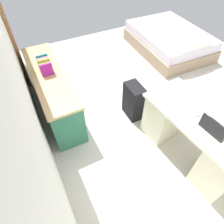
{
  "coord_description": "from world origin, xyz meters",
  "views": [
    {
      "loc": [
        -2.11,
        1.91,
        2.53
      ],
      "look_at": [
        -0.54,
        1.11,
        0.6
      ],
      "focal_mm": 31.61,
      "sensor_mm": 36.0,
      "label": 1
    }
  ],
  "objects_px": {
    "desk": "(193,136)",
    "suitcase_black": "(134,101)",
    "figurine_small": "(40,57)",
    "credenza": "(53,93)",
    "computer_mouse": "(197,114)",
    "bed": "(169,41)",
    "laptop": "(214,128)"
  },
  "relations": [
    {
      "from": "credenza",
      "to": "computer_mouse",
      "type": "relative_size",
      "value": 18.0
    },
    {
      "from": "desk",
      "to": "suitcase_black",
      "type": "distance_m",
      "value": 1.05
    },
    {
      "from": "desk",
      "to": "suitcase_black",
      "type": "relative_size",
      "value": 2.45
    },
    {
      "from": "bed",
      "to": "suitcase_black",
      "type": "height_order",
      "value": "suitcase_black"
    },
    {
      "from": "credenza",
      "to": "bed",
      "type": "distance_m",
      "value": 3.03
    },
    {
      "from": "bed",
      "to": "laptop",
      "type": "height_order",
      "value": "laptop"
    },
    {
      "from": "laptop",
      "to": "credenza",
      "type": "bearing_deg",
      "value": 36.25
    },
    {
      "from": "laptop",
      "to": "bed",
      "type": "bearing_deg",
      "value": -30.88
    },
    {
      "from": "credenza",
      "to": "laptop",
      "type": "relative_size",
      "value": 5.47
    },
    {
      "from": "suitcase_black",
      "to": "figurine_small",
      "type": "distance_m",
      "value": 1.63
    },
    {
      "from": "desk",
      "to": "bed",
      "type": "bearing_deg",
      "value": -32.28
    },
    {
      "from": "desk",
      "to": "figurine_small",
      "type": "xyz_separation_m",
      "value": [
        2.08,
        1.41,
        0.42
      ]
    },
    {
      "from": "desk",
      "to": "figurine_small",
      "type": "distance_m",
      "value": 2.55
    },
    {
      "from": "laptop",
      "to": "figurine_small",
      "type": "relative_size",
      "value": 2.99
    },
    {
      "from": "credenza",
      "to": "figurine_small",
      "type": "distance_m",
      "value": 0.58
    },
    {
      "from": "laptop",
      "to": "figurine_small",
      "type": "distance_m",
      "value": 2.66
    },
    {
      "from": "credenza",
      "to": "computer_mouse",
      "type": "bearing_deg",
      "value": -139.22
    },
    {
      "from": "computer_mouse",
      "to": "bed",
      "type": "bearing_deg",
      "value": -38.64
    },
    {
      "from": "desk",
      "to": "suitcase_black",
      "type": "bearing_deg",
      "value": 17.09
    },
    {
      "from": "suitcase_black",
      "to": "computer_mouse",
      "type": "xyz_separation_m",
      "value": [
        -0.93,
        -0.29,
        0.46
      ]
    },
    {
      "from": "credenza",
      "to": "desk",
      "type": "bearing_deg",
      "value": -140.15
    },
    {
      "from": "laptop",
      "to": "figurine_small",
      "type": "bearing_deg",
      "value": 31.29
    },
    {
      "from": "desk",
      "to": "laptop",
      "type": "relative_size",
      "value": 4.54
    },
    {
      "from": "figurine_small",
      "to": "credenza",
      "type": "bearing_deg",
      "value": -179.78
    },
    {
      "from": "desk",
      "to": "bed",
      "type": "relative_size",
      "value": 0.77
    },
    {
      "from": "suitcase_black",
      "to": "laptop",
      "type": "xyz_separation_m",
      "value": [
        -1.19,
        -0.27,
        0.5
      ]
    },
    {
      "from": "computer_mouse",
      "to": "figurine_small",
      "type": "xyz_separation_m",
      "value": [
        2.01,
        1.4,
        0.05
      ]
    },
    {
      "from": "suitcase_black",
      "to": "computer_mouse",
      "type": "height_order",
      "value": "computer_mouse"
    },
    {
      "from": "figurine_small",
      "to": "laptop",
      "type": "bearing_deg",
      "value": -148.71
    },
    {
      "from": "suitcase_black",
      "to": "laptop",
      "type": "bearing_deg",
      "value": -166.38
    },
    {
      "from": "credenza",
      "to": "figurine_small",
      "type": "relative_size",
      "value": 16.36
    },
    {
      "from": "computer_mouse",
      "to": "figurine_small",
      "type": "height_order",
      "value": "figurine_small"
    }
  ]
}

